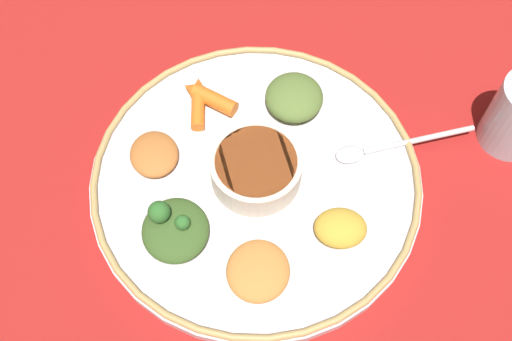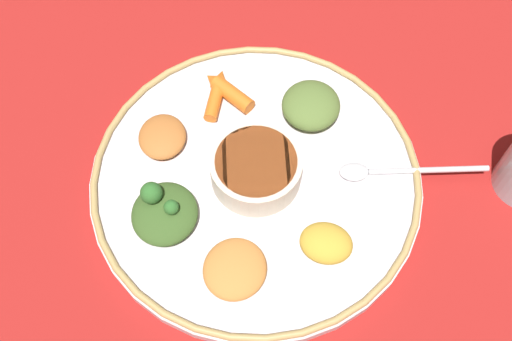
% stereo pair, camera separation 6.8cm
% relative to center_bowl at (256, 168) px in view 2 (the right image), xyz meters
% --- Properties ---
extents(ground_plane, '(2.40, 2.40, 0.00)m').
position_rel_center_bowl_xyz_m(ground_plane, '(0.00, 0.00, -0.03)').
color(ground_plane, maroon).
extents(platter, '(0.38, 0.38, 0.01)m').
position_rel_center_bowl_xyz_m(platter, '(0.00, 0.00, -0.03)').
color(platter, silver).
rests_on(platter, ground_plane).
extents(platter_rim, '(0.38, 0.38, 0.01)m').
position_rel_center_bowl_xyz_m(platter_rim, '(0.00, 0.00, -0.02)').
color(platter_rim, tan).
rests_on(platter_rim, platter).
extents(center_bowl, '(0.10, 0.10, 0.04)m').
position_rel_center_bowl_xyz_m(center_bowl, '(0.00, 0.00, 0.00)').
color(center_bowl, beige).
rests_on(center_bowl, platter).
extents(spoon, '(0.17, 0.08, 0.01)m').
position_rel_center_bowl_xyz_m(spoon, '(-0.14, -0.06, -0.02)').
color(spoon, silver).
rests_on(spoon, platter).
extents(greens_pile, '(0.09, 0.09, 0.04)m').
position_rel_center_bowl_xyz_m(greens_pile, '(0.08, 0.08, -0.01)').
color(greens_pile, '#385623').
rests_on(greens_pile, platter).
extents(carrot_near_spoon, '(0.07, 0.05, 0.02)m').
position_rel_center_bowl_xyz_m(carrot_near_spoon, '(0.07, -0.10, -0.01)').
color(carrot_near_spoon, orange).
rests_on(carrot_near_spoon, platter).
extents(carrot_outer, '(0.03, 0.08, 0.02)m').
position_rel_center_bowl_xyz_m(carrot_outer, '(0.08, -0.09, -0.01)').
color(carrot_outer, orange).
rests_on(carrot_outer, platter).
extents(mound_collards, '(0.07, 0.07, 0.03)m').
position_rel_center_bowl_xyz_m(mound_collards, '(-0.03, -0.11, -0.01)').
color(mound_collards, '#567033').
rests_on(mound_collards, platter).
extents(mound_lentil_yellow, '(0.06, 0.05, 0.03)m').
position_rel_center_bowl_xyz_m(mound_lentil_yellow, '(-0.10, 0.06, -0.01)').
color(mound_lentil_yellow, gold).
rests_on(mound_lentil_yellow, platter).
extents(mound_squash, '(0.07, 0.07, 0.02)m').
position_rel_center_bowl_xyz_m(mound_squash, '(-0.02, 0.12, -0.01)').
color(mound_squash, '#C67A38').
rests_on(mound_squash, platter).
extents(mound_chickpea, '(0.08, 0.08, 0.02)m').
position_rel_center_bowl_xyz_m(mound_chickpea, '(0.12, -0.01, -0.01)').
color(mound_chickpea, '#B2662D').
rests_on(mound_chickpea, platter).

